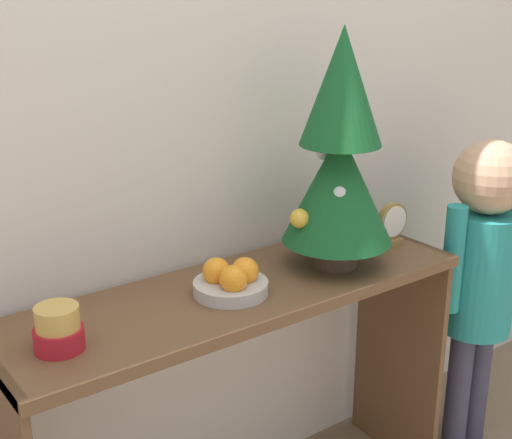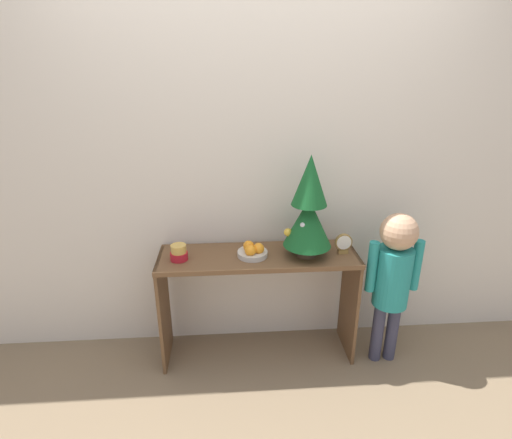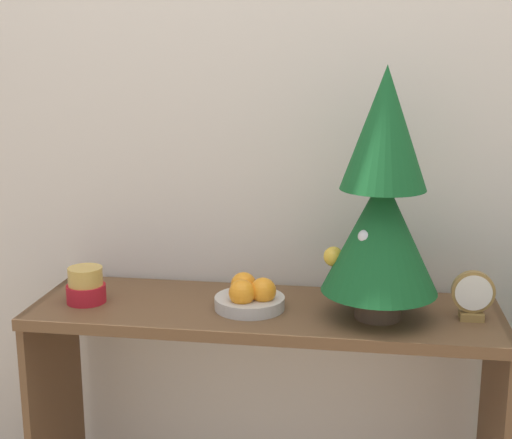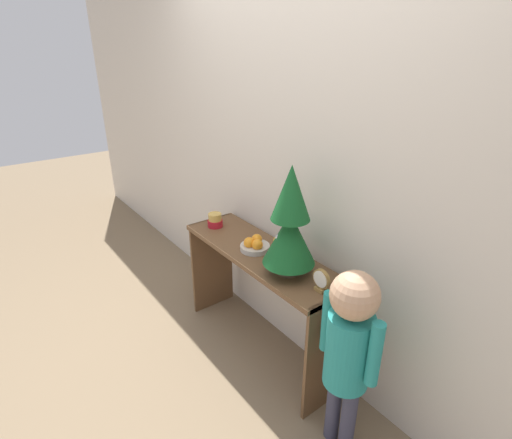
% 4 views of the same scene
% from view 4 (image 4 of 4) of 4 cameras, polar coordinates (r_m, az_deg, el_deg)
% --- Properties ---
extents(ground_plane, '(12.00, 12.00, 0.00)m').
position_cam_4_polar(ground_plane, '(2.79, -2.61, -19.03)').
color(ground_plane, '#7A664C').
extents(back_wall, '(7.00, 0.05, 2.50)m').
position_cam_4_polar(back_wall, '(2.39, 5.19, 8.04)').
color(back_wall, beige).
rests_on(back_wall, ground_plane).
extents(console_table, '(1.22, 0.37, 0.73)m').
position_cam_4_polar(console_table, '(2.53, 0.66, -7.82)').
color(console_table, brown).
rests_on(console_table, ground_plane).
extents(mini_tree, '(0.29, 0.29, 0.62)m').
position_cam_4_polar(mini_tree, '(2.09, 4.87, -0.60)').
color(mini_tree, '#4C3828').
rests_on(mini_tree, console_table).
extents(fruit_bowl, '(0.18, 0.18, 0.09)m').
position_cam_4_polar(fruit_bowl, '(2.45, -0.19, -3.66)').
color(fruit_bowl, '#B7B2A8').
rests_on(fruit_bowl, console_table).
extents(singing_bowl, '(0.10, 0.10, 0.10)m').
position_cam_4_polar(singing_bowl, '(2.76, -5.87, -0.14)').
color(singing_bowl, '#AD1923').
rests_on(singing_bowl, console_table).
extents(desk_clock, '(0.11, 0.04, 0.13)m').
position_cam_4_polar(desk_clock, '(2.07, 9.30, -8.61)').
color(desk_clock, olive).
rests_on(desk_clock, console_table).
extents(child_figure, '(0.33, 0.22, 1.02)m').
position_cam_4_polar(child_figure, '(1.95, 13.17, -16.77)').
color(child_figure, '#38384C').
rests_on(child_figure, ground_plane).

